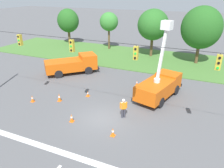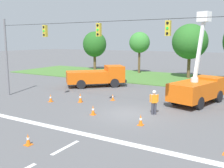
# 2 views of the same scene
# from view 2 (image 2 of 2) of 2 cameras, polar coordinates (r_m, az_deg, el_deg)

# --- Properties ---
(ground_plane) EXTENTS (200.00, 200.00, 0.00)m
(ground_plane) POSITION_cam_2_polar(r_m,az_deg,el_deg) (19.10, 3.61, -6.52)
(ground_plane) COLOR #565659
(grass_verge) EXTENTS (56.00, 12.00, 0.10)m
(grass_verge) POSITION_cam_2_polar(r_m,az_deg,el_deg) (35.76, 16.76, 0.76)
(grass_verge) COLOR #477533
(grass_verge) RESTS_ON ground
(lane_markings) EXTENTS (17.60, 15.25, 0.01)m
(lane_markings) POSITION_cam_2_polar(r_m,az_deg,el_deg) (13.98, -8.68, -12.78)
(lane_markings) COLOR silver
(lane_markings) RESTS_ON ground
(signal_gantry) EXTENTS (26.20, 0.33, 7.20)m
(signal_gantry) POSITION_cam_2_polar(r_m,az_deg,el_deg) (18.34, 3.86, 7.34)
(signal_gantry) COLOR slate
(signal_gantry) RESTS_ON ground
(tree_far_west) EXTENTS (4.26, 3.70, 6.73)m
(tree_far_west) POSITION_cam_2_polar(r_m,az_deg,el_deg) (46.39, -3.82, 8.60)
(tree_far_west) COLOR brown
(tree_far_west) RESTS_ON ground
(tree_west) EXTENTS (3.27, 2.82, 6.50)m
(tree_west) POSITION_cam_2_polar(r_m,az_deg,el_deg) (41.45, 6.01, 8.93)
(tree_west) COLOR brown
(tree_west) RESTS_ON ground
(tree_centre) EXTENTS (4.73, 5.17, 7.42)m
(tree_centre) POSITION_cam_2_polar(r_m,az_deg,el_deg) (37.31, 16.61, 8.82)
(tree_centre) COLOR brown
(tree_centre) RESTS_ON ground
(utility_truck_bucket_lift) EXTENTS (3.83, 6.47, 7.53)m
(utility_truck_bucket_lift) POSITION_cam_2_polar(r_m,az_deg,el_deg) (22.98, 18.21, -0.67)
(utility_truck_bucket_lift) COLOR #D6560F
(utility_truck_bucket_lift) RESTS_ON ground
(utility_truck_support_near) EXTENTS (6.51, 6.39, 2.34)m
(utility_truck_support_near) POSITION_cam_2_polar(r_m,az_deg,el_deg) (30.01, -3.19, 1.77)
(utility_truck_support_near) COLOR #D6560F
(utility_truck_support_near) RESTS_ON ground
(road_worker) EXTENTS (0.55, 0.43, 1.77)m
(road_worker) POSITION_cam_2_polar(r_m,az_deg,el_deg) (18.95, 9.14, -3.63)
(road_worker) COLOR #383842
(road_worker) RESTS_ON ground
(traffic_cone_foreground_left) EXTENTS (0.36, 0.36, 0.69)m
(traffic_cone_foreground_left) POSITION_cam_2_polar(r_m,az_deg,el_deg) (23.24, -13.23, -2.97)
(traffic_cone_foreground_left) COLOR orange
(traffic_cone_foreground_left) RESTS_ON ground
(traffic_cone_foreground_right) EXTENTS (0.36, 0.36, 0.62)m
(traffic_cone_foreground_right) POSITION_cam_2_polar(r_m,az_deg,el_deg) (14.25, -17.81, -11.44)
(traffic_cone_foreground_right) COLOR orange
(traffic_cone_foreground_right) RESTS_ON ground
(traffic_cone_mid_left) EXTENTS (0.36, 0.36, 0.72)m
(traffic_cone_mid_left) POSITION_cam_2_polar(r_m,az_deg,el_deg) (18.81, -4.15, -5.67)
(traffic_cone_mid_left) COLOR orange
(traffic_cone_mid_left) RESTS_ON ground
(traffic_cone_mid_right) EXTENTS (0.36, 0.36, 0.59)m
(traffic_cone_mid_right) POSITION_cam_2_polar(r_m,az_deg,el_deg) (23.16, 0.17, -2.91)
(traffic_cone_mid_right) COLOR orange
(traffic_cone_mid_right) RESTS_ON ground
(traffic_cone_near_bucket) EXTENTS (0.36, 0.36, 0.69)m
(traffic_cone_near_bucket) POSITION_cam_2_polar(r_m,az_deg,el_deg) (25.75, 12.70, -1.74)
(traffic_cone_near_bucket) COLOR orange
(traffic_cone_near_bucket) RESTS_ON ground
(traffic_cone_lane_edge_a) EXTENTS (0.36, 0.36, 0.71)m
(traffic_cone_lane_edge_a) POSITION_cam_2_polar(r_m,az_deg,el_deg) (16.63, 6.27, -7.78)
(traffic_cone_lane_edge_a) COLOR orange
(traffic_cone_lane_edge_a) RESTS_ON ground
(traffic_cone_lane_edge_b) EXTENTS (0.36, 0.36, 0.81)m
(traffic_cone_lane_edge_b) POSITION_cam_2_polar(r_m,az_deg,el_deg) (22.60, -6.92, -2.97)
(traffic_cone_lane_edge_b) COLOR orange
(traffic_cone_lane_edge_b) RESTS_ON ground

